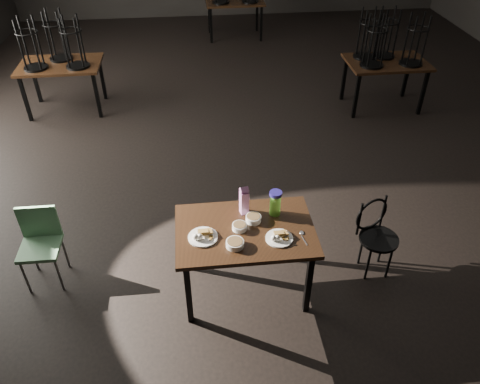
{
  "coord_description": "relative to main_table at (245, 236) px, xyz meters",
  "views": [
    {
      "loc": [
        -1.12,
        -5.6,
        3.44
      ],
      "look_at": [
        -0.74,
        -2.22,
        0.85
      ],
      "focal_mm": 35.0,
      "sensor_mm": 36.0,
      "label": 1
    }
  ],
  "objects": [
    {
      "name": "bowl_big",
      "position": [
        -0.11,
        -0.2,
        0.11
      ],
      "size": [
        0.15,
        0.15,
        0.05
      ],
      "color": "white",
      "rests_on": "main_table"
    },
    {
      "name": "plate_left",
      "position": [
        -0.37,
        -0.07,
        0.1
      ],
      "size": [
        0.25,
        0.25,
        0.08
      ],
      "color": "white",
      "rests_on": "main_table"
    },
    {
      "name": "bg_table_far",
      "position": [
        0.62,
        7.01,
        0.08
      ],
      "size": [
        1.2,
        0.8,
        1.48
      ],
      "color": "black",
      "rests_on": "ground"
    },
    {
      "name": "bentwood_chair",
      "position": [
        1.27,
        0.15,
        -0.21
      ],
      "size": [
        0.41,
        0.41,
        0.78
      ],
      "rotation": [
        0.0,
        0.0,
        0.34
      ],
      "color": "black",
      "rests_on": "ground"
    },
    {
      "name": "spoon",
      "position": [
        0.48,
        -0.12,
        0.08
      ],
      "size": [
        0.05,
        0.19,
        0.01
      ],
      "color": "silver",
      "rests_on": "main_table"
    },
    {
      "name": "school_chair",
      "position": [
        -1.87,
        0.38,
        -0.2
      ],
      "size": [
        0.36,
        0.36,
        0.78
      ],
      "rotation": [
        0.0,
        0.0,
        -0.01
      ],
      "color": "#75B681",
      "rests_on": "ground"
    },
    {
      "name": "bowl_near",
      "position": [
        -0.05,
        0.01,
        0.11
      ],
      "size": [
        0.13,
        0.13,
        0.05
      ],
      "color": "white",
      "rests_on": "main_table"
    },
    {
      "name": "juice_carton",
      "position": [
        0.02,
        0.23,
        0.21
      ],
      "size": [
        0.08,
        0.08,
        0.28
      ],
      "color": "#961B87",
      "rests_on": "main_table"
    },
    {
      "name": "bowl_far",
      "position": [
        0.08,
        0.1,
        0.11
      ],
      "size": [
        0.14,
        0.14,
        0.05
      ],
      "color": "white",
      "rests_on": "main_table"
    },
    {
      "name": "water_bottle",
      "position": [
        0.29,
        0.18,
        0.2
      ],
      "size": [
        0.11,
        0.11,
        0.24
      ],
      "color": "#75E342",
      "rests_on": "main_table"
    },
    {
      "name": "main_table",
      "position": [
        0.0,
        0.0,
        0.0
      ],
      "size": [
        1.2,
        0.8,
        0.75
      ],
      "color": "black",
      "rests_on": "ground"
    },
    {
      "name": "bg_table_left",
      "position": [
        -2.32,
        3.96,
        0.11
      ],
      "size": [
        1.2,
        0.8,
        1.48
      ],
      "color": "black",
      "rests_on": "ground"
    },
    {
      "name": "bg_table_right",
      "position": [
        2.55,
        3.53,
        0.13
      ],
      "size": [
        1.2,
        0.8,
        1.48
      ],
      "color": "black",
      "rests_on": "ground"
    },
    {
      "name": "plate_right",
      "position": [
        0.27,
        -0.16,
        0.1
      ],
      "size": [
        0.23,
        0.23,
        0.08
      ],
      "color": "white",
      "rests_on": "main_table"
    }
  ]
}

